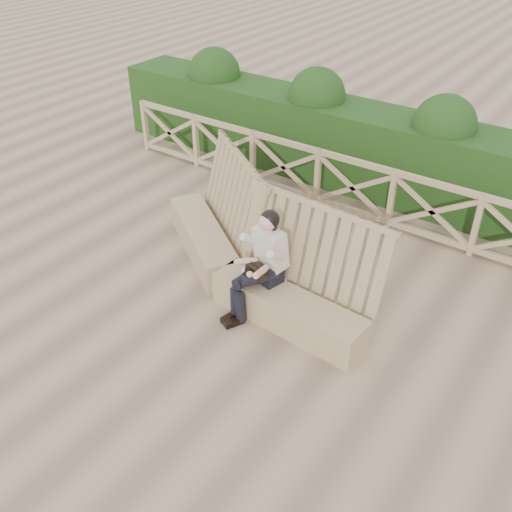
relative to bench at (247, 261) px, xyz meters
The scene contains 5 objects.
ground 0.96m from the bench, 68.53° to the right, with size 60.00×60.00×0.00m, color brown.
bench is the anchor object (origin of this frame).
woman 0.76m from the bench, 34.85° to the right, with size 0.59×0.98×1.55m.
guardrail 2.71m from the bench, 83.26° to the left, with size 10.10×0.09×1.10m.
hedge 3.92m from the bench, 85.33° to the left, with size 12.00×1.20×1.50m, color black.
Camera 1 is at (3.75, -4.67, 5.16)m, focal length 40.00 mm.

